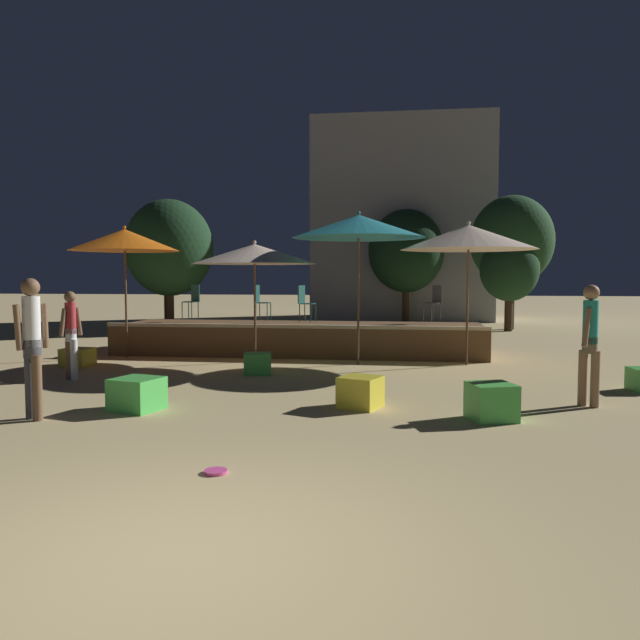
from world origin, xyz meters
The scene contains 25 objects.
ground_plane centered at (0.00, 0.00, 0.00)m, with size 120.00×120.00×0.00m, color tan.
wooden_deck centered at (-1.07, 11.43, 0.36)m, with size 9.03×2.55×0.80m.
patio_umbrella_0 centered at (-1.81, 9.67, 2.42)m, with size 2.77×2.77×2.72m.
patio_umbrella_1 centered at (2.87, 9.76, 2.76)m, with size 2.92×2.92×3.10m.
patio_umbrella_2 centered at (0.53, 9.55, 3.00)m, with size 2.89×2.89×3.33m.
patio_umbrella_3 centered at (-5.00, 9.97, 2.77)m, with size 2.55×2.55×3.11m.
cube_seat_0 centered at (-2.26, 4.42, 0.23)m, with size 0.76×0.76×0.47m.
cube_seat_1 centered at (0.91, 5.03, 0.23)m, with size 0.70×0.70×0.46m.
cube_seat_2 centered at (-5.40, 8.42, 0.19)m, with size 0.61×0.61×0.39m.
cube_seat_4 centered at (2.70, 4.49, 0.25)m, with size 0.70×0.70×0.49m.
cube_seat_5 centered at (-1.34, 7.95, 0.20)m, with size 0.63×0.63×0.41m.
person_0 centered at (-3.38, 3.67, 1.07)m, with size 0.30×0.45×1.90m.
person_1 centered at (4.24, 5.56, 1.00)m, with size 0.36×0.51×1.80m.
person_2 centered at (-4.60, 6.78, 0.88)m, with size 0.30×0.46×1.65m.
bistro_chair_0 centered at (-0.93, 11.23, 1.35)m, with size 0.43×0.42×0.90m.
bistro_chair_1 centered at (2.29, 12.12, 1.35)m, with size 0.48×0.48×0.90m.
bistro_chair_2 centered at (-4.03, 11.90, 1.35)m, with size 0.48×0.48×0.90m.
bistro_chair_3 centered at (-2.14, 11.56, 1.35)m, with size 0.40×0.40×0.90m.
frisbee_disc centered at (-0.28, 1.78, 0.02)m, with size 0.23×0.23×0.03m.
background_tree_0 centered at (-7.25, 18.28, 2.95)m, with size 3.05×3.05×4.64m.
background_tree_1 centered at (-6.74, 17.19, 2.92)m, with size 3.09×3.09×4.63m.
background_tree_2 centered at (5.14, 18.53, 2.15)m, with size 2.03×2.03×3.29m.
background_tree_3 centered at (5.33, 19.30, 3.19)m, with size 2.95×2.95×4.83m.
background_tree_4 centered at (1.56, 21.80, 2.95)m, with size 3.07×3.07×4.65m.
distant_building centered at (1.36, 24.82, 4.38)m, with size 7.79×4.69×8.75m.
Camera 1 is at (1.54, -3.99, 1.92)m, focal length 35.00 mm.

